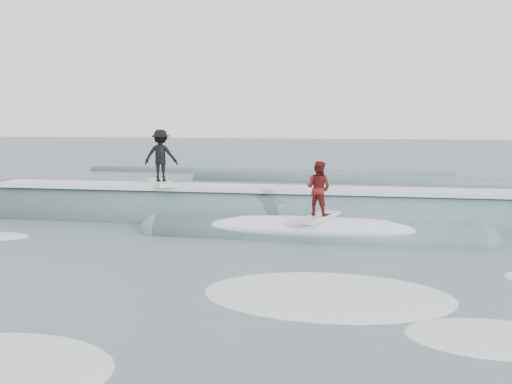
# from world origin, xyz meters

# --- Properties ---
(ground) EXTENTS (160.00, 160.00, 0.00)m
(ground) POSITION_xyz_m (0.00, 0.00, 0.00)
(ground) COLOR #41535F
(ground) RESTS_ON ground
(breaking_wave) EXTENTS (23.32, 3.86, 2.16)m
(breaking_wave) POSITION_xyz_m (0.28, 5.87, 0.04)
(breaking_wave) COLOR #3D5E67
(breaking_wave) RESTS_ON ground
(surfer_black) EXTENTS (1.54, 1.98, 1.80)m
(surfer_black) POSITION_xyz_m (-3.36, 6.21, 2.03)
(surfer_black) COLOR silver
(surfer_black) RESTS_ON ground
(surfer_red) EXTENTS (1.20, 2.07, 1.61)m
(surfer_red) POSITION_xyz_m (1.97, 4.01, 1.29)
(surfer_red) COLOR silver
(surfer_red) RESTS_ON ground
(whitewater) EXTENTS (16.77, 9.45, 0.10)m
(whitewater) POSITION_xyz_m (1.64, -1.54, 0.00)
(whitewater) COLOR silver
(whitewater) RESTS_ON ground
(far_swells) EXTENTS (38.47, 8.65, 0.80)m
(far_swells) POSITION_xyz_m (-2.00, 17.65, 0.00)
(far_swells) COLOR #3D5E67
(far_swells) RESTS_ON ground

